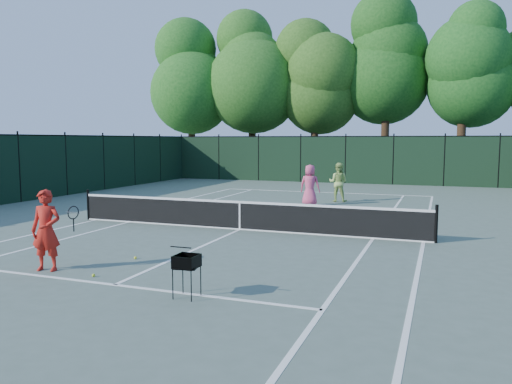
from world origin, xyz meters
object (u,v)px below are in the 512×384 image
(ball_hopper, at_px, (187,262))
(loose_ball_midcourt, at_px, (135,258))
(coach, at_px, (46,230))
(player_green, at_px, (338,182))
(loose_ball_near_cart, at_px, (94,275))
(player_pink, at_px, (310,185))

(ball_hopper, xyz_separation_m, loose_ball_midcourt, (-2.53, 2.12, -0.62))
(coach, xyz_separation_m, loose_ball_midcourt, (1.19, 1.53, -0.85))
(player_green, relative_size, loose_ball_near_cart, 26.15)
(player_green, xyz_separation_m, loose_ball_midcourt, (-2.32, -12.65, -0.86))
(player_pink, distance_m, ball_hopper, 13.05)
(player_pink, height_order, player_green, player_green)
(player_pink, distance_m, loose_ball_midcourt, 11.01)
(player_pink, xyz_separation_m, player_green, (0.87, 1.77, 0.01))
(loose_ball_near_cart, bearing_deg, loose_ball_midcourt, 92.77)
(player_pink, relative_size, loose_ball_near_cart, 25.89)
(loose_ball_midcourt, bearing_deg, ball_hopper, -40.06)
(player_green, relative_size, loose_ball_midcourt, 26.15)
(ball_hopper, height_order, loose_ball_midcourt, ball_hopper)
(coach, xyz_separation_m, player_green, (3.51, 14.18, 0.01))
(player_green, height_order, loose_ball_midcourt, player_green)
(player_green, bearing_deg, loose_ball_midcourt, 81.34)
(player_pink, bearing_deg, player_green, -116.47)
(coach, xyz_separation_m, player_pink, (2.64, 12.41, -0.00))
(loose_ball_midcourt, bearing_deg, player_pink, 82.41)
(coach, distance_m, loose_ball_midcourt, 2.11)
(loose_ball_midcourt, bearing_deg, coach, -127.84)
(player_green, height_order, ball_hopper, player_green)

